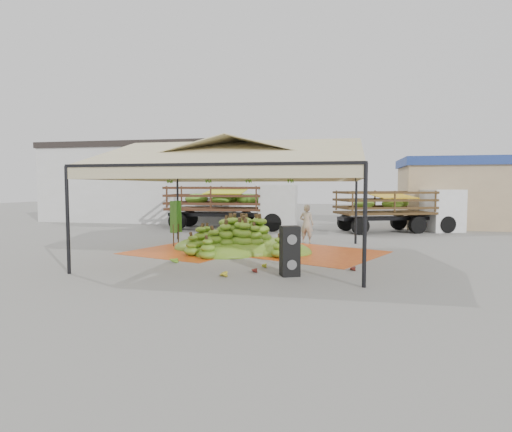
% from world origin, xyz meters
% --- Properties ---
extents(ground, '(90.00, 90.00, 0.00)m').
position_xyz_m(ground, '(0.00, 0.00, 0.00)').
color(ground, slate).
rests_on(ground, ground).
extents(canopy_tent, '(8.10, 8.10, 4.00)m').
position_xyz_m(canopy_tent, '(0.00, 0.00, 3.30)').
color(canopy_tent, black).
rests_on(canopy_tent, ground).
extents(building_white, '(14.30, 6.30, 5.40)m').
position_xyz_m(building_white, '(-10.00, 14.00, 2.71)').
color(building_white, silver).
rests_on(building_white, ground).
extents(building_tan, '(6.30, 5.30, 4.10)m').
position_xyz_m(building_tan, '(10.00, 13.00, 2.07)').
color(building_tan, tan).
rests_on(building_tan, ground).
extents(tarp_left, '(4.81, 4.69, 0.01)m').
position_xyz_m(tarp_left, '(-2.24, 0.58, 0.01)').
color(tarp_left, '#D54B14').
rests_on(tarp_left, ground).
extents(tarp_right, '(5.45, 5.55, 0.01)m').
position_xyz_m(tarp_right, '(2.60, 0.92, 0.01)').
color(tarp_right, '#CF5613').
rests_on(tarp_right, ground).
extents(banana_heap, '(6.30, 5.45, 1.22)m').
position_xyz_m(banana_heap, '(-0.22, 1.11, 0.61)').
color(banana_heap, '#457518').
rests_on(banana_heap, ground).
extents(hand_yellow_a, '(0.47, 0.41, 0.19)m').
position_xyz_m(hand_yellow_a, '(1.10, -2.05, 0.10)').
color(hand_yellow_a, gold).
rests_on(hand_yellow_a, ground).
extents(hand_yellow_b, '(0.61, 0.57, 0.22)m').
position_xyz_m(hand_yellow_b, '(0.28, -3.59, 0.11)').
color(hand_yellow_b, gold).
rests_on(hand_yellow_b, ground).
extents(hand_red_a, '(0.45, 0.39, 0.19)m').
position_xyz_m(hand_red_a, '(0.97, -2.82, 0.09)').
color(hand_red_a, '#541813').
rests_on(hand_red_a, ground).
extents(hand_red_b, '(0.43, 0.37, 0.19)m').
position_xyz_m(hand_red_b, '(3.70, -1.99, 0.09)').
color(hand_red_b, '#501812').
rests_on(hand_red_b, ground).
extents(hand_green, '(0.56, 0.48, 0.22)m').
position_xyz_m(hand_green, '(-1.85, -1.79, 0.11)').
color(hand_green, '#40861C').
rests_on(hand_green, ground).
extents(hanging_bunches, '(4.74, 0.24, 0.20)m').
position_xyz_m(hanging_bunches, '(-0.60, 0.43, 2.62)').
color(hanging_bunches, '#3A7418').
rests_on(hanging_bunches, ground).
extents(speaker_stack, '(0.62, 0.58, 1.36)m').
position_xyz_m(speaker_stack, '(2.07, -3.02, 0.68)').
color(speaker_stack, black).
rests_on(speaker_stack, ground).
extents(banana_leaves, '(0.96, 1.36, 3.70)m').
position_xyz_m(banana_leaves, '(-3.03, 1.70, 0.00)').
color(banana_leaves, '#2F6C1C').
rests_on(banana_leaves, ground).
extents(vendor, '(0.67, 0.50, 1.67)m').
position_xyz_m(vendor, '(1.95, 3.74, 0.84)').
color(vendor, gray).
rests_on(vendor, ground).
extents(truck_left, '(7.43, 2.87, 2.51)m').
position_xyz_m(truck_left, '(-2.47, 9.13, 1.55)').
color(truck_left, '#4E291A').
rests_on(truck_left, ground).
extents(truck_right, '(6.94, 4.51, 2.26)m').
position_xyz_m(truck_right, '(6.62, 9.52, 1.39)').
color(truck_right, '#463217').
rests_on(truck_right, ground).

